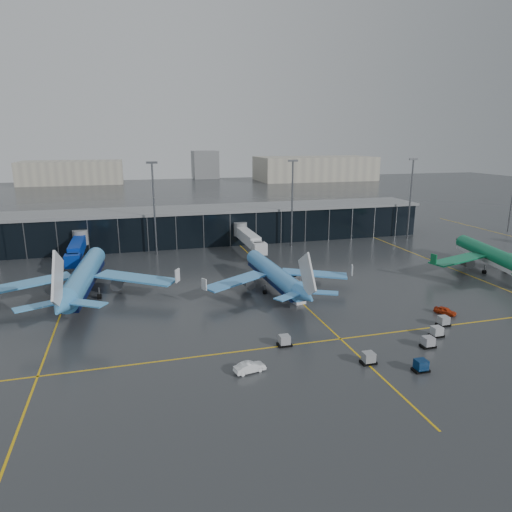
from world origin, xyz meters
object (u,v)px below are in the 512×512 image
object	(u,v)px
baggage_carts	(398,343)
service_van_white	(250,367)
airliner_aer_lingus	(494,246)
airliner_klm_near	(274,264)
service_van_red	(445,311)
mobile_airstair	(297,299)
airliner_arkefly	(83,264)

from	to	relation	value
baggage_carts	service_van_white	size ratio (longest dim) A/B	7.01
airliner_aer_lingus	baggage_carts	bearing A→B (deg)	-133.16
airliner_aer_lingus	service_van_white	world-z (taller)	airliner_aer_lingus
baggage_carts	service_van_white	bearing A→B (deg)	-176.70
airliner_klm_near	airliner_aer_lingus	size ratio (longest dim) A/B	0.94
service_van_red	mobile_airstair	bearing A→B (deg)	120.03
airliner_klm_near	mobile_airstair	world-z (taller)	airliner_klm_near
airliner_klm_near	baggage_carts	size ratio (longest dim) A/B	1.21
service_van_red	airliner_aer_lingus	bearing A→B (deg)	4.73
airliner_klm_near	baggage_carts	distance (m)	33.54
airliner_aer_lingus	mobile_airstair	bearing A→B (deg)	-159.06
service_van_white	airliner_aer_lingus	bearing A→B (deg)	-76.11
airliner_klm_near	airliner_aer_lingus	bearing A→B (deg)	-2.85
mobile_airstair	service_van_white	world-z (taller)	mobile_airstair
airliner_klm_near	baggage_carts	world-z (taller)	airliner_klm_near
airliner_arkefly	airliner_klm_near	xyz separation A→B (m)	(38.40, -6.54, -1.03)
airliner_klm_near	service_van_red	distance (m)	34.46
mobile_airstair	service_van_white	size ratio (longest dim) A/B	0.81
airliner_arkefly	service_van_red	size ratio (longest dim) A/B	11.34
mobile_airstair	airliner_arkefly	bearing A→B (deg)	147.35
baggage_carts	mobile_airstair	size ratio (longest dim) A/B	8.69
airliner_klm_near	mobile_airstair	bearing A→B (deg)	-77.82
service_van_white	baggage_carts	bearing A→B (deg)	-97.79
airliner_arkefly	service_van_red	distance (m)	70.81
airliner_arkefly	baggage_carts	size ratio (longest dim) A/B	1.43
airliner_aer_lingus	mobile_airstair	xyz separation A→B (m)	(-53.35, -7.91, -5.47)
airliner_arkefly	service_van_red	world-z (taller)	airliner_arkefly
airliner_aer_lingus	service_van_white	size ratio (longest dim) A/B	9.10
mobile_airstair	service_van_red	size ratio (longest dim) A/B	0.91
airliner_arkefly	mobile_airstair	distance (m)	43.70
airliner_aer_lingus	mobile_airstair	world-z (taller)	airliner_aer_lingus
airliner_aer_lingus	service_van_red	distance (m)	36.56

